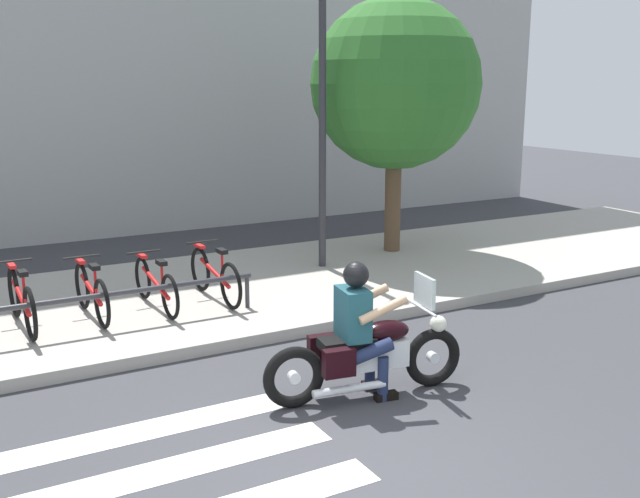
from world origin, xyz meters
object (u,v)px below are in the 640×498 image
at_px(bicycle_1, 22,301).
at_px(tree_near_rack, 395,85).
at_px(bicycle_2, 91,292).
at_px(bicycle_3, 156,285).
at_px(motorcycle, 367,354).
at_px(rider, 360,320).
at_px(street_lamp, 322,105).
at_px(bicycle_4, 215,275).
at_px(bike_rack, 101,298).

xyz_separation_m(bicycle_1, tree_near_rack, (6.51, 1.36, 2.59)).
distance_m(bicycle_2, bicycle_3, 0.85).
distance_m(motorcycle, bicycle_1, 4.51).
height_order(rider, tree_near_rack, tree_near_rack).
bearing_deg(rider, bicycle_1, 128.35).
bearing_deg(street_lamp, rider, -114.82).
xyz_separation_m(bicycle_1, bicycle_2, (0.85, 0.00, -0.01)).
bearing_deg(bicycle_3, bicycle_1, -179.95).
bearing_deg(bicycle_1, tree_near_rack, 11.83).
bearing_deg(bicycle_3, tree_near_rack, 15.81).
bearing_deg(bicycle_1, street_lamp, 11.28).
relative_size(rider, bicycle_1, 0.83).
distance_m(rider, bicycle_4, 3.52).
xyz_separation_m(bicycle_3, tree_near_rack, (4.81, 1.36, 2.62)).
height_order(motorcycle, bicycle_1, motorcycle).
distance_m(bicycle_1, bicycle_4, 2.55).
xyz_separation_m(bicycle_3, bike_rack, (-0.85, -0.56, 0.08)).
xyz_separation_m(rider, bicycle_2, (-1.91, 3.49, -0.32)).
xyz_separation_m(motorcycle, rider, (-0.08, 0.02, 0.37)).
xyz_separation_m(motorcycle, bicycle_3, (-1.14, 3.51, 0.03)).
relative_size(bicycle_1, tree_near_rack, 0.38).
relative_size(bicycle_4, street_lamp, 0.37).
distance_m(bicycle_2, street_lamp, 4.69).
distance_m(bicycle_3, tree_near_rack, 5.64).
xyz_separation_m(bicycle_1, bicycle_4, (2.55, 0.00, -0.01)).
height_order(bicycle_4, bike_rack, bicycle_4).
distance_m(motorcycle, tree_near_rack, 6.65).
bearing_deg(bicycle_2, rider, -61.29).
bearing_deg(bicycle_1, bicycle_4, 0.01).
relative_size(bicycle_3, bike_rack, 0.42).
bearing_deg(bicycle_2, bike_rack, -89.98).
height_order(rider, bicycle_2, rider).
distance_m(bicycle_1, bike_rack, 1.02).
bearing_deg(bicycle_4, tree_near_rack, 19.00).
relative_size(rider, street_lamp, 0.31).
bearing_deg(motorcycle, bicycle_2, 119.56).
bearing_deg(tree_near_rack, bicycle_4, -161.00).
distance_m(bicycle_2, tree_near_rack, 6.38).
distance_m(bicycle_1, bicycle_2, 0.85).
bearing_deg(motorcycle, bicycle_1, 128.99).
relative_size(bicycle_4, bike_rack, 0.43).
bearing_deg(street_lamp, bicycle_2, -166.39).
relative_size(motorcycle, bicycle_3, 1.29).
bearing_deg(bike_rack, bicycle_3, 33.16).
height_order(motorcycle, rider, rider).
distance_m(bicycle_3, street_lamp, 4.00).
height_order(bicycle_2, bicycle_4, bicycle_4).
distance_m(bicycle_2, bike_rack, 0.56).
bearing_deg(bicycle_3, bike_rack, -146.84).
height_order(bicycle_4, tree_near_rack, tree_near_rack).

